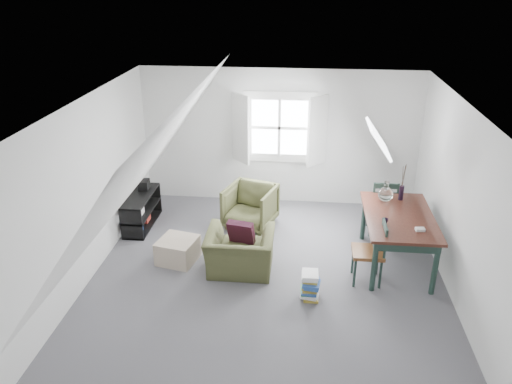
# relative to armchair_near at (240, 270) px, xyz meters

# --- Properties ---
(floor) EXTENTS (5.50, 5.50, 0.00)m
(floor) POSITION_rel_armchair_near_xyz_m (0.40, -0.24, 0.00)
(floor) COLOR #545358
(floor) RESTS_ON ground
(ceiling) EXTENTS (5.50, 5.50, 0.00)m
(ceiling) POSITION_rel_armchair_near_xyz_m (0.40, -0.24, 2.50)
(ceiling) COLOR white
(ceiling) RESTS_ON wall_back
(wall_back) EXTENTS (5.00, 0.00, 5.00)m
(wall_back) POSITION_rel_armchair_near_xyz_m (0.40, 2.51, 1.25)
(wall_back) COLOR silver
(wall_back) RESTS_ON ground
(wall_front) EXTENTS (5.00, 0.00, 5.00)m
(wall_front) POSITION_rel_armchair_near_xyz_m (0.40, -2.99, 1.25)
(wall_front) COLOR silver
(wall_front) RESTS_ON ground
(wall_left) EXTENTS (0.00, 5.50, 5.50)m
(wall_left) POSITION_rel_armchair_near_xyz_m (-2.10, -0.24, 1.25)
(wall_left) COLOR silver
(wall_left) RESTS_ON ground
(wall_right) EXTENTS (0.00, 5.50, 5.50)m
(wall_right) POSITION_rel_armchair_near_xyz_m (2.90, -0.24, 1.25)
(wall_right) COLOR silver
(wall_right) RESTS_ON ground
(slope_left) EXTENTS (3.19, 5.50, 4.48)m
(slope_left) POSITION_rel_armchair_near_xyz_m (-1.15, -0.24, 1.78)
(slope_left) COLOR white
(slope_left) RESTS_ON wall_left
(slope_right) EXTENTS (3.19, 5.50, 4.48)m
(slope_right) POSITION_rel_armchair_near_xyz_m (1.95, -0.24, 1.78)
(slope_right) COLOR white
(slope_right) RESTS_ON wall_right
(dormer_window) EXTENTS (1.71, 0.35, 1.30)m
(dormer_window) POSITION_rel_armchair_near_xyz_m (0.40, 2.43, 1.45)
(dormer_window) COLOR white
(dormer_window) RESTS_ON wall_back
(skylight) EXTENTS (0.35, 0.75, 0.47)m
(skylight) POSITION_rel_armchair_near_xyz_m (1.95, 1.06, 1.75)
(skylight) COLOR white
(skylight) RESTS_ON slope_right
(armchair_near) EXTENTS (0.96, 0.84, 0.62)m
(armchair_near) POSITION_rel_armchair_near_xyz_m (0.00, 0.00, 0.00)
(armchair_near) COLOR #404324
(armchair_near) RESTS_ON floor
(armchair_far) EXTENTS (0.98, 0.99, 0.73)m
(armchair_far) POSITION_rel_armchair_near_xyz_m (-0.01, 1.43, 0.00)
(armchair_far) COLOR #404324
(armchair_far) RESTS_ON floor
(throw_pillow) EXTENTS (0.42, 0.29, 0.39)m
(throw_pillow) POSITION_rel_armchair_near_xyz_m (0.00, 0.15, 0.55)
(throw_pillow) COLOR #350E1E
(throw_pillow) RESTS_ON armchair_near
(ottoman) EXTENTS (0.64, 0.64, 0.36)m
(ottoman) POSITION_rel_armchair_near_xyz_m (-0.97, 0.19, 0.18)
(ottoman) COLOR tan
(ottoman) RESTS_ON floor
(dining_table) EXTENTS (0.97, 1.62, 0.81)m
(dining_table) POSITION_rel_armchair_near_xyz_m (2.26, 0.43, 0.70)
(dining_table) COLOR #381A13
(dining_table) RESTS_ON floor
(demijohn) EXTENTS (0.22, 0.22, 0.32)m
(demijohn) POSITION_rel_armchair_near_xyz_m (2.11, 0.88, 0.94)
(demijohn) COLOR silver
(demijohn) RESTS_ON dining_table
(vase_twigs) EXTENTS (0.07, 0.08, 0.57)m
(vase_twigs) POSITION_rel_armchair_near_xyz_m (2.36, 0.98, 0.94)
(vase_twigs) COLOR black
(vase_twigs) RESTS_ON dining_table
(cup) EXTENTS (0.10, 0.10, 0.08)m
(cup) POSITION_rel_armchair_near_xyz_m (2.01, 0.13, 0.81)
(cup) COLOR black
(cup) RESTS_ON dining_table
(paper_box) EXTENTS (0.13, 0.09, 0.04)m
(paper_box) POSITION_rel_armchair_near_xyz_m (2.46, -0.02, 0.83)
(paper_box) COLOR white
(paper_box) RESTS_ON dining_table
(dining_chair_far) EXTENTS (0.46, 0.46, 0.97)m
(dining_chair_far) POSITION_rel_armchair_near_xyz_m (2.18, 1.39, 0.51)
(dining_chair_far) COLOR brown
(dining_chair_far) RESTS_ON floor
(dining_chair_near) EXTENTS (0.43, 0.43, 0.91)m
(dining_chair_near) POSITION_rel_armchair_near_xyz_m (1.83, -0.07, 0.48)
(dining_chair_near) COLOR brown
(dining_chair_near) RESTS_ON floor
(media_shelf) EXTENTS (0.37, 1.10, 0.56)m
(media_shelf) POSITION_rel_armchair_near_xyz_m (-1.86, 1.22, 0.25)
(media_shelf) COLOR black
(media_shelf) RESTS_ON floor
(electronics_box) EXTENTS (0.18, 0.23, 0.18)m
(electronics_box) POSITION_rel_armchair_near_xyz_m (-1.86, 1.51, 0.64)
(electronics_box) COLOR black
(electronics_box) RESTS_ON media_shelf
(magazine_stack) EXTENTS (0.28, 0.33, 0.37)m
(magazine_stack) POSITION_rel_armchair_near_xyz_m (1.02, -0.56, 0.19)
(magazine_stack) COLOR #B29933
(magazine_stack) RESTS_ON floor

